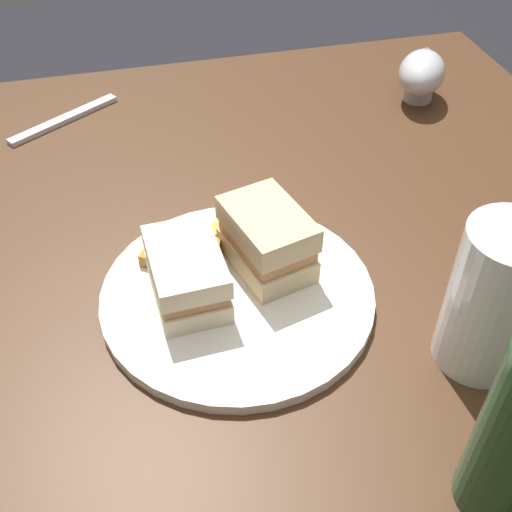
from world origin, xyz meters
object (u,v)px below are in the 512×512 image
sandwich_half_right (187,274)px  pint_glass (492,306)px  fork (64,119)px  plate (238,295)px  sandwich_half_left (267,240)px  gravy_boat (422,72)px

sandwich_half_right → pint_glass: (-0.13, -0.26, 0.03)m
sandwich_half_right → fork: (0.40, 0.12, -0.04)m
plate → sandwich_half_left: bearing=-51.9°
sandwich_half_right → gravy_boat: size_ratio=0.89×
sandwich_half_left → plate: bearing=128.1°
pint_glass → fork: 0.66m
gravy_boat → sandwich_half_right: bearing=129.4°
plate → fork: 0.44m
sandwich_half_right → fork: sandwich_half_right is taller
pint_glass → fork: (0.54, 0.37, -0.06)m
plate → sandwich_half_right: sandwich_half_right is taller
gravy_boat → fork: gravy_boat is taller
pint_glass → gravy_boat: (0.47, -0.16, -0.02)m
plate → pint_glass: (-0.13, -0.21, 0.06)m
sandwich_half_right → gravy_boat: (0.34, -0.41, 0.00)m
plate → sandwich_half_left: sandwich_half_left is taller
gravy_boat → sandwich_half_left: bearing=134.3°
sandwich_half_left → pint_glass: 0.23m
sandwich_half_left → pint_glass: (-0.16, -0.17, 0.02)m
sandwich_half_right → plate: bearing=-98.5°
sandwich_half_left → gravy_boat: sandwich_half_left is taller
plate → pint_glass: 0.25m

